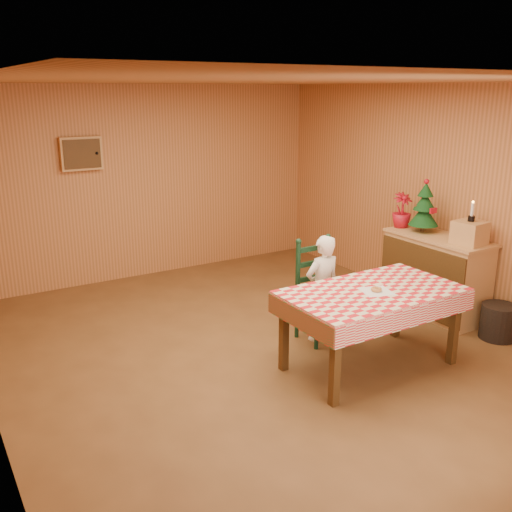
% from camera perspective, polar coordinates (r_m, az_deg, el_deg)
% --- Properties ---
extents(ground, '(6.00, 6.00, 0.00)m').
position_cam_1_polar(ground, '(5.80, 1.05, -9.52)').
color(ground, brown).
rests_on(ground, ground).
extents(cabin_walls, '(5.10, 6.05, 2.65)m').
position_cam_1_polar(cabin_walls, '(5.72, -1.79, 9.25)').
color(cabin_walls, '#BF7A45').
rests_on(cabin_walls, ground).
extents(dining_table, '(1.66, 0.96, 0.77)m').
position_cam_1_polar(dining_table, '(5.35, 11.52, -4.17)').
color(dining_table, '#4D3014').
rests_on(dining_table, ground).
extents(ladder_chair, '(0.44, 0.40, 1.08)m').
position_cam_1_polar(ladder_chair, '(5.97, 6.29, -3.61)').
color(ladder_chair, black).
rests_on(ladder_chair, ground).
extents(seated_child, '(0.41, 0.27, 1.12)m').
position_cam_1_polar(seated_child, '(5.91, 6.64, -3.24)').
color(seated_child, white).
rests_on(seated_child, ground).
extents(napkin, '(0.32, 0.32, 0.00)m').
position_cam_1_polar(napkin, '(5.29, 11.94, -3.47)').
color(napkin, white).
rests_on(napkin, dining_table).
extents(donut, '(0.12, 0.12, 0.03)m').
position_cam_1_polar(donut, '(5.28, 11.95, -3.28)').
color(donut, '#C48146').
rests_on(donut, napkin).
extents(shelf_unit, '(0.54, 1.24, 0.93)m').
position_cam_1_polar(shelf_unit, '(6.90, 17.47, -1.84)').
color(shelf_unit, tan).
rests_on(shelf_unit, ground).
extents(crate, '(0.33, 0.33, 0.25)m').
position_cam_1_polar(crate, '(6.51, 20.59, 2.19)').
color(crate, tan).
rests_on(crate, shelf_unit).
extents(christmas_tree, '(0.34, 0.34, 0.62)m').
position_cam_1_polar(christmas_tree, '(6.88, 16.49, 4.62)').
color(christmas_tree, '#4D3014').
rests_on(christmas_tree, shelf_unit).
extents(flower_arrangement, '(0.28, 0.28, 0.42)m').
position_cam_1_polar(flower_arrangement, '(7.06, 14.37, 4.46)').
color(flower_arrangement, '#A90F1E').
rests_on(flower_arrangement, shelf_unit).
extents(candle_set, '(0.07, 0.07, 0.22)m').
position_cam_1_polar(candle_set, '(6.47, 20.76, 3.81)').
color(candle_set, black).
rests_on(candle_set, crate).
extents(storage_bin, '(0.47, 0.47, 0.37)m').
position_cam_1_polar(storage_bin, '(6.53, 23.08, -6.07)').
color(storage_bin, black).
rests_on(storage_bin, ground).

